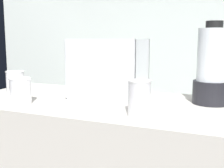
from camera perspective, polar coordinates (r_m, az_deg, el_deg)
The scene contains 6 objects.
back_wall_unit at distance 2.02m, azimuth 8.68°, elevation 11.06°, with size 2.60×0.24×2.50m.
carrot_display_bin at distance 1.39m, azimuth -0.83°, elevation 0.85°, with size 0.34×0.21×0.28m.
blender_pitcher at distance 1.33m, azimuth 18.80°, elevation 2.70°, with size 0.16×0.16×0.35m.
juice_cup_beet_far_left at distance 1.52m, azimuth -18.19°, elevation -0.06°, with size 0.09×0.09×0.12m.
juice_cup_mango_left at distance 1.33m, azimuth -17.28°, elevation -1.61°, with size 0.09×0.09×0.11m.
juice_cup_pomegranate_middle at distance 1.07m, azimuth 5.31°, elevation -3.11°, with size 0.09×0.09×0.13m.
Camera 1 is at (0.51, -1.19, 1.18)m, focal length 47.25 mm.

